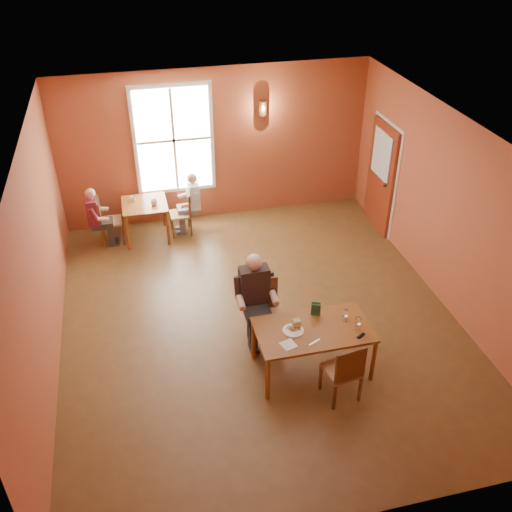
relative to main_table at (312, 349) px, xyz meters
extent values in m
cube|color=brown|center=(-0.45, 1.24, -0.36)|extent=(6.00, 7.00, 0.01)
cube|color=brown|center=(-0.45, 4.74, 1.14)|extent=(6.00, 0.04, 3.00)
cube|color=brown|center=(-0.45, -2.26, 1.14)|extent=(6.00, 0.04, 3.00)
cube|color=brown|center=(-3.45, 1.24, 1.14)|extent=(0.04, 7.00, 3.00)
cube|color=brown|center=(2.55, 1.24, 1.14)|extent=(0.04, 7.00, 3.00)
cube|color=white|center=(-0.45, 1.24, 2.64)|extent=(6.00, 7.00, 0.04)
cube|color=white|center=(-1.25, 4.69, 1.34)|extent=(1.36, 0.10, 1.96)
cube|color=maroon|center=(2.49, 3.54, 0.69)|extent=(0.12, 1.04, 2.10)
cylinder|color=brown|center=(0.45, 4.64, 1.84)|extent=(0.16, 0.16, 0.28)
cylinder|color=white|center=(-0.28, 0.02, 0.38)|extent=(0.31, 0.31, 0.04)
cube|color=tan|center=(-0.22, 0.07, 0.42)|extent=(0.10, 0.09, 0.12)
cube|color=#23472D|center=(0.12, 0.28, 0.47)|extent=(0.14, 0.11, 0.20)
cube|color=white|center=(-0.07, -0.26, 0.37)|extent=(0.19, 0.10, 0.00)
cube|color=white|center=(-0.41, -0.23, 0.37)|extent=(0.23, 0.23, 0.01)
cube|color=black|center=(0.56, -0.28, 0.37)|extent=(0.13, 0.10, 0.02)
imported|color=silver|center=(-1.76, 4.05, 0.41)|extent=(0.16, 0.16, 0.09)
imported|color=white|center=(-2.12, 4.30, 0.41)|extent=(0.11, 0.11, 0.09)
camera|label=1|loc=(-2.12, -5.51, 5.36)|focal=40.00mm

